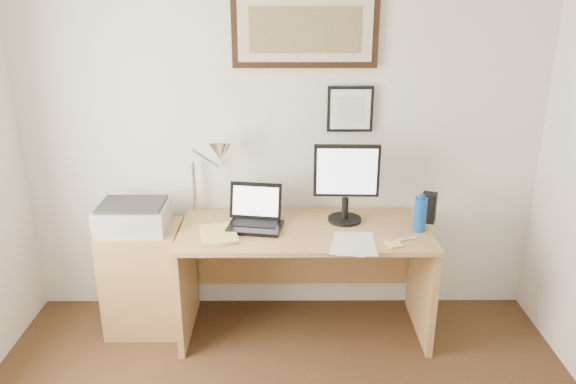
{
  "coord_description": "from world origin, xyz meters",
  "views": [
    {
      "loc": [
        0.02,
        -1.65,
        2.2
      ],
      "look_at": [
        0.04,
        1.43,
        1.07
      ],
      "focal_mm": 35.0,
      "sensor_mm": 36.0,
      "label": 1
    }
  ],
  "objects_px": {
    "water_bottle": "(420,214)",
    "laptop": "(255,217)",
    "side_cabinet": "(144,278)",
    "book": "(201,236)",
    "desk": "(304,256)",
    "printer": "(133,216)",
    "lcd_monitor": "(346,180)"
  },
  "relations": [
    {
      "from": "side_cabinet",
      "to": "printer",
      "type": "relative_size",
      "value": 1.66
    },
    {
      "from": "water_bottle",
      "to": "book",
      "type": "relative_size",
      "value": 0.74
    },
    {
      "from": "side_cabinet",
      "to": "laptop",
      "type": "height_order",
      "value": "laptop"
    },
    {
      "from": "desk",
      "to": "printer",
      "type": "relative_size",
      "value": 3.64
    },
    {
      "from": "book",
      "to": "desk",
      "type": "bearing_deg",
      "value": 18.42
    },
    {
      "from": "water_bottle",
      "to": "book",
      "type": "distance_m",
      "value": 1.37
    },
    {
      "from": "desk",
      "to": "laptop",
      "type": "relative_size",
      "value": 4.28
    },
    {
      "from": "water_bottle",
      "to": "book",
      "type": "bearing_deg",
      "value": -176.02
    },
    {
      "from": "lcd_monitor",
      "to": "printer",
      "type": "xyz_separation_m",
      "value": [
        -1.37,
        -0.07,
        -0.22
      ]
    },
    {
      "from": "side_cabinet",
      "to": "lcd_monitor",
      "type": "relative_size",
      "value": 1.4
    },
    {
      "from": "lcd_monitor",
      "to": "water_bottle",
      "type": "bearing_deg",
      "value": -18.49
    },
    {
      "from": "side_cabinet",
      "to": "desk",
      "type": "relative_size",
      "value": 0.46
    },
    {
      "from": "printer",
      "to": "side_cabinet",
      "type": "bearing_deg",
      "value": 5.12
    },
    {
      "from": "desk",
      "to": "lcd_monitor",
      "type": "distance_m",
      "value": 0.59
    },
    {
      "from": "side_cabinet",
      "to": "printer",
      "type": "distance_m",
      "value": 0.45
    },
    {
      "from": "book",
      "to": "laptop",
      "type": "bearing_deg",
      "value": 28.45
    },
    {
      "from": "water_bottle",
      "to": "printer",
      "type": "relative_size",
      "value": 0.5
    },
    {
      "from": "book",
      "to": "laptop",
      "type": "xyz_separation_m",
      "value": [
        0.33,
        0.18,
        0.05
      ]
    },
    {
      "from": "book",
      "to": "desk",
      "type": "distance_m",
      "value": 0.72
    },
    {
      "from": "desk",
      "to": "side_cabinet",
      "type": "bearing_deg",
      "value": -178.11
    },
    {
      "from": "water_bottle",
      "to": "laptop",
      "type": "height_order",
      "value": "laptop"
    },
    {
      "from": "laptop",
      "to": "lcd_monitor",
      "type": "relative_size",
      "value": 0.72
    },
    {
      "from": "water_bottle",
      "to": "printer",
      "type": "xyz_separation_m",
      "value": [
        -1.82,
        0.08,
        -0.04
      ]
    },
    {
      "from": "side_cabinet",
      "to": "laptop",
      "type": "xyz_separation_m",
      "value": [
        0.75,
        -0.0,
        0.44
      ]
    },
    {
      "from": "water_bottle",
      "to": "laptop",
      "type": "bearing_deg",
      "value": 175.51
    },
    {
      "from": "side_cabinet",
      "to": "lcd_monitor",
      "type": "distance_m",
      "value": 1.5
    },
    {
      "from": "side_cabinet",
      "to": "water_bottle",
      "type": "bearing_deg",
      "value": -2.7
    },
    {
      "from": "side_cabinet",
      "to": "book",
      "type": "distance_m",
      "value": 0.61
    },
    {
      "from": "side_cabinet",
      "to": "water_bottle",
      "type": "distance_m",
      "value": 1.86
    },
    {
      "from": "book",
      "to": "desk",
      "type": "height_order",
      "value": "book"
    },
    {
      "from": "desk",
      "to": "lcd_monitor",
      "type": "xyz_separation_m",
      "value": [
        0.27,
        0.03,
        0.53
      ]
    },
    {
      "from": "water_bottle",
      "to": "laptop",
      "type": "xyz_separation_m",
      "value": [
        -1.04,
        0.08,
        -0.05
      ]
    }
  ]
}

